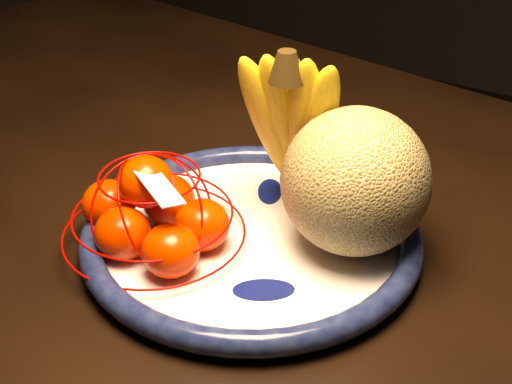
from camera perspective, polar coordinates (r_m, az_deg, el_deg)
The scene contains 6 objects.
dining_table at distance 1.12m, azimuth -6.01°, elevation 0.21°, with size 1.65×1.13×0.77m.
fruit_bowl at distance 0.84m, azimuth -0.38°, elevation -3.47°, with size 0.40×0.40×0.03m.
cantaloupe at distance 0.79m, azimuth 7.95°, elevation 0.85°, with size 0.17×0.17×0.17m, color olive.
banana_bunch at distance 0.84m, azimuth 3.03°, elevation 5.77°, with size 0.15×0.15×0.23m.
mandarin_bag at distance 0.82m, azimuth -8.25°, elevation -1.87°, with size 0.28×0.28×0.13m.
price_tag at distance 0.76m, azimuth -7.74°, elevation 0.37°, with size 0.07×0.03×0.00m, color white.
Camera 1 is at (0.50, -0.73, 1.27)m, focal length 50.00 mm.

